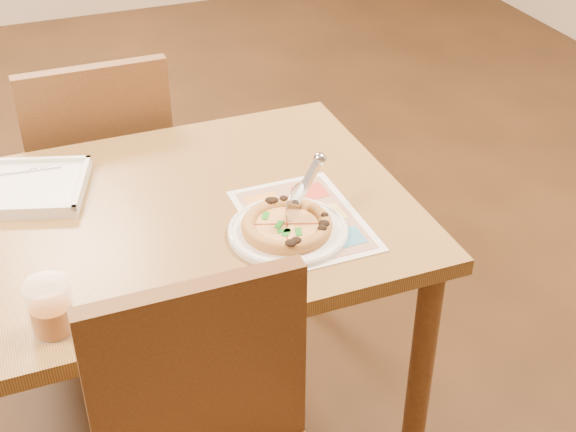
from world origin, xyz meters
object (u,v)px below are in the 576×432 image
object	(u,v)px
pizza_cutter	(304,188)
plate	(288,232)
glass_tumbler	(51,310)
dining_table	(141,249)
menu	(303,220)
chair_far	(99,158)
appetizer_tray	(8,189)
pizza	(287,225)

from	to	relation	value
pizza_cutter	plate	bearing A→B (deg)	172.97
glass_tumbler	dining_table	bearing A→B (deg)	53.88
menu	glass_tumbler	bearing A→B (deg)	-163.79
chair_far	plate	size ratio (longest dim) A/B	1.72
chair_far	appetizer_tray	xyz separation A→B (m)	(-0.27, -0.37, 0.17)
pizza	glass_tumbler	xyz separation A→B (m)	(-0.54, -0.13, 0.02)
menu	pizza	bearing A→B (deg)	-145.29
pizza_cutter	appetizer_tray	distance (m)	0.74
plate	glass_tumbler	size ratio (longest dim) A/B	2.46
pizza	dining_table	bearing A→B (deg)	148.45
pizza_cutter	glass_tumbler	xyz separation A→B (m)	(-0.59, -0.17, -0.04)
appetizer_tray	pizza	bearing A→B (deg)	-35.90
plate	pizza_cutter	world-z (taller)	pizza_cutter
plate	pizza	world-z (taller)	pizza
chair_far	pizza	size ratio (longest dim) A/B	2.27
dining_table	glass_tumbler	distance (m)	0.42
glass_tumbler	appetizer_tray	bearing A→B (deg)	93.74
appetizer_tray	glass_tumbler	size ratio (longest dim) A/B	3.73
glass_tumbler	menu	xyz separation A→B (m)	(0.59, 0.17, -0.05)
dining_table	plate	world-z (taller)	plate
pizza	appetizer_tray	distance (m)	0.71
dining_table	pizza	world-z (taller)	pizza
chair_far	plate	world-z (taller)	chair_far
pizza_cutter	appetizer_tray	world-z (taller)	pizza_cutter
dining_table	appetizer_tray	bearing A→B (deg)	139.71
glass_tumbler	chair_far	bearing A→B (deg)	75.79
plate	glass_tumbler	world-z (taller)	glass_tumbler
dining_table	pizza	bearing A→B (deg)	-31.55
appetizer_tray	menu	world-z (taller)	appetizer_tray
dining_table	chair_far	distance (m)	0.61
chair_far	plate	distance (m)	0.86
dining_table	plate	distance (m)	0.37
pizza_cutter	dining_table	bearing A→B (deg)	115.38
chair_far	menu	xyz separation A→B (m)	(0.36, -0.75, 0.16)
dining_table	appetizer_tray	size ratio (longest dim) A/B	3.13
chair_far	glass_tumbler	bearing A→B (deg)	75.79
glass_tumbler	menu	distance (m)	0.62
pizza	pizza_cutter	xyz separation A→B (m)	(0.06, 0.04, 0.06)
glass_tumbler	menu	world-z (taller)	glass_tumbler
pizza	appetizer_tray	xyz separation A→B (m)	(-0.57, 0.41, -0.01)
menu	chair_far	bearing A→B (deg)	115.74
pizza	pizza_cutter	distance (m)	0.09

